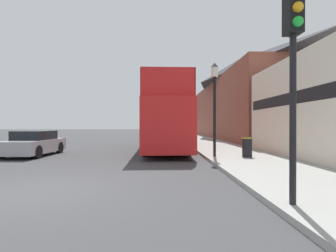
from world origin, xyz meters
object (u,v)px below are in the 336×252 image
traffic_signal (294,46)px  lamp_post_nearest (215,91)px  parked_car_far_side (34,144)px  lamp_post_third (185,108)px  lamp_post_second (192,101)px  litter_bin (247,146)px  tour_bus (165,121)px  parked_car_ahead_of_bus (171,134)px

traffic_signal → lamp_post_nearest: size_ratio=0.91×
parked_car_far_side → lamp_post_third: 17.88m
traffic_signal → lamp_post_second: (0.04, 15.77, 0.42)m
litter_bin → parked_car_far_side: bearing=169.1°
tour_bus → parked_car_ahead_of_bus: bearing=84.5°
parked_car_ahead_of_bus → parked_car_far_side: parked_car_ahead_of_bus is taller
lamp_post_second → litter_bin: bearing=-80.4°
parked_car_far_side → lamp_post_nearest: (9.16, -1.72, 2.56)m
traffic_signal → lamp_post_second: lamp_post_second is taller
traffic_signal → lamp_post_third: lamp_post_third is taller
traffic_signal → lamp_post_third: size_ratio=0.81×
parked_car_ahead_of_bus → litter_bin: bearing=-80.7°
lamp_post_nearest → litter_bin: size_ratio=4.80×
lamp_post_nearest → parked_car_ahead_of_bus: bearing=96.9°
parked_car_ahead_of_bus → litter_bin: 13.64m
parked_car_far_side → traffic_signal: traffic_signal is taller
tour_bus → parked_car_far_side: 7.59m
tour_bus → lamp_post_third: size_ratio=2.19×
traffic_signal → lamp_post_third: bearing=89.5°
tour_bus → lamp_post_nearest: size_ratio=2.46×
parked_car_far_side → lamp_post_second: lamp_post_second is taller
lamp_post_second → litter_bin: size_ratio=5.31×
tour_bus → litter_bin: tour_bus is taller
tour_bus → parked_car_far_side: tour_bus is taller
traffic_signal → lamp_post_third: 24.13m
lamp_post_second → litter_bin: 9.24m
litter_bin → lamp_post_second: bearing=99.6°
parked_car_far_side → litter_bin: parked_car_far_side is taller
lamp_post_nearest → tour_bus: bearing=116.0°
tour_bus → lamp_post_second: size_ratio=2.23×
parked_car_far_side → tour_bus: bearing=-154.6°
litter_bin → lamp_post_third: bearing=94.3°
lamp_post_nearest → litter_bin: bearing=-12.5°
parked_car_ahead_of_bus → traffic_signal: bearing=-89.2°
parked_car_ahead_of_bus → parked_car_far_side: (-7.59, -11.27, -0.10)m
lamp_post_second → lamp_post_third: size_ratio=0.98×
lamp_post_nearest → parked_car_far_side: bearing=169.4°
parked_car_ahead_of_bus → litter_bin: size_ratio=4.63×
parked_car_far_side → lamp_post_third: lamp_post_third is taller
tour_bus → lamp_post_second: (2.22, 3.73, 1.60)m
traffic_signal → litter_bin: (1.51, 7.10, -2.43)m
parked_car_ahead_of_bus → lamp_post_nearest: lamp_post_nearest is taller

